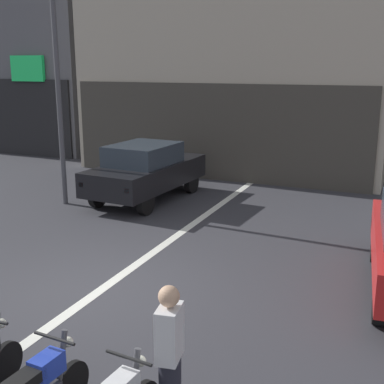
% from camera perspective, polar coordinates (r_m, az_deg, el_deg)
% --- Properties ---
extents(ground_plane, '(120.00, 120.00, 0.00)m').
position_cam_1_polar(ground_plane, '(9.02, -10.50, -11.00)').
color(ground_plane, '#333338').
extents(lane_centre_line, '(0.20, 18.00, 0.01)m').
position_cam_1_polar(lane_centre_line, '(14.07, 3.13, -1.48)').
color(lane_centre_line, silver).
rests_on(lane_centre_line, ground).
extents(car_black_crossing_near, '(2.02, 4.21, 1.64)m').
position_cam_1_polar(car_black_crossing_near, '(14.45, -5.23, 2.50)').
color(car_black_crossing_near, black).
rests_on(car_black_crossing_near, ground).
extents(car_white_down_street, '(2.24, 4.28, 1.64)m').
position_cam_1_polar(car_white_down_street, '(19.41, 15.09, 5.08)').
color(car_white_down_street, black).
rests_on(car_white_down_street, ground).
extents(street_lamp, '(0.36, 0.36, 6.04)m').
position_cam_1_polar(street_lamp, '(14.16, -15.00, 13.45)').
color(street_lamp, '#47474C').
rests_on(street_lamp, ground).
extents(person_by_motorcycles, '(0.28, 0.39, 1.67)m').
position_cam_1_polar(person_by_motorcycles, '(5.50, -2.53, -18.29)').
color(person_by_motorcycles, '#23232D').
rests_on(person_by_motorcycles, ground).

